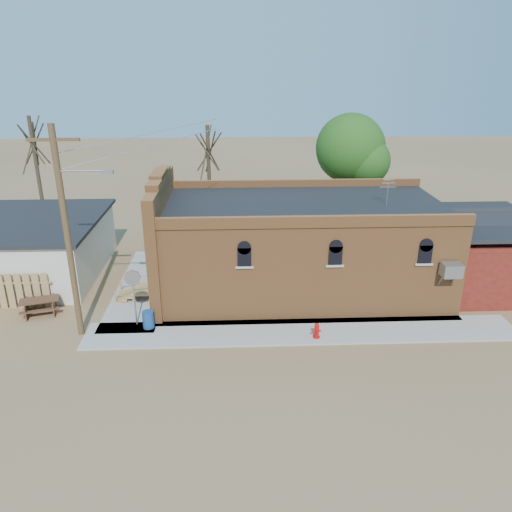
{
  "coord_description": "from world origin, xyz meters",
  "views": [
    {
      "loc": [
        -1.34,
        -18.21,
        11.23
      ],
      "look_at": [
        -0.4,
        4.09,
        2.4
      ],
      "focal_mm": 35.0,
      "sensor_mm": 36.0,
      "label": 1
    }
  ],
  "objects_px": {
    "utility_pole": "(68,231)",
    "trash_barrel": "(148,319)",
    "stop_sign": "(133,283)",
    "picnic_table": "(40,304)",
    "brick_bar": "(295,246)",
    "fire_hydrant": "(317,331)"
  },
  "relations": [
    {
      "from": "utility_pole",
      "to": "fire_hydrant",
      "type": "bearing_deg",
      "value": -4.97
    },
    {
      "from": "stop_sign",
      "to": "picnic_table",
      "type": "relative_size",
      "value": 1.3
    },
    {
      "from": "trash_barrel",
      "to": "utility_pole",
      "type": "bearing_deg",
      "value": -173.98
    },
    {
      "from": "brick_bar",
      "to": "picnic_table",
      "type": "relative_size",
      "value": 8.04
    },
    {
      "from": "utility_pole",
      "to": "fire_hydrant",
      "type": "xyz_separation_m",
      "value": [
        10.18,
        -0.88,
        -4.35
      ]
    },
    {
      "from": "brick_bar",
      "to": "stop_sign",
      "type": "xyz_separation_m",
      "value": [
        -7.53,
        -3.69,
        -0.22
      ]
    },
    {
      "from": "utility_pole",
      "to": "stop_sign",
      "type": "distance_m",
      "value": 3.54
    },
    {
      "from": "brick_bar",
      "to": "trash_barrel",
      "type": "height_order",
      "value": "brick_bar"
    },
    {
      "from": "fire_hydrant",
      "to": "trash_barrel",
      "type": "xyz_separation_m",
      "value": [
        -7.34,
        1.18,
        0.06
      ]
    },
    {
      "from": "picnic_table",
      "to": "utility_pole",
      "type": "bearing_deg",
      "value": -55.11
    },
    {
      "from": "utility_pole",
      "to": "stop_sign",
      "type": "relative_size",
      "value": 3.39
    },
    {
      "from": "stop_sign",
      "to": "picnic_table",
      "type": "height_order",
      "value": "stop_sign"
    },
    {
      "from": "trash_barrel",
      "to": "picnic_table",
      "type": "bearing_deg",
      "value": 162.35
    },
    {
      "from": "utility_pole",
      "to": "trash_barrel",
      "type": "bearing_deg",
      "value": 6.02
    },
    {
      "from": "utility_pole",
      "to": "picnic_table",
      "type": "height_order",
      "value": "utility_pole"
    },
    {
      "from": "stop_sign",
      "to": "utility_pole",
      "type": "bearing_deg",
      "value": -149.73
    },
    {
      "from": "utility_pole",
      "to": "trash_barrel",
      "type": "height_order",
      "value": "utility_pole"
    },
    {
      "from": "utility_pole",
      "to": "trash_barrel",
      "type": "relative_size",
      "value": 11.4
    },
    {
      "from": "brick_bar",
      "to": "trash_barrel",
      "type": "relative_size",
      "value": 20.78
    },
    {
      "from": "brick_bar",
      "to": "picnic_table",
      "type": "distance_m",
      "value": 12.64
    },
    {
      "from": "utility_pole",
      "to": "trash_barrel",
      "type": "distance_m",
      "value": 5.16
    },
    {
      "from": "fire_hydrant",
      "to": "stop_sign",
      "type": "distance_m",
      "value": 8.24
    }
  ]
}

